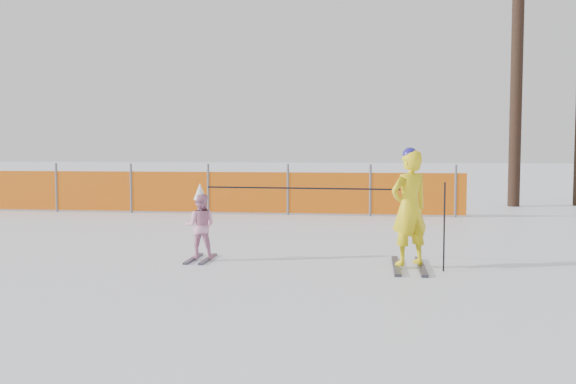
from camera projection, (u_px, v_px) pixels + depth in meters
name	position (u px, v px, depth m)	size (l,w,h in m)	color
ground	(283.00, 265.00, 9.02)	(120.00, 120.00, 0.00)	white
adult	(409.00, 208.00, 8.79)	(0.69, 1.37, 1.66)	black
child	(200.00, 225.00, 9.42)	(0.49, 0.87, 1.13)	black
ski_poles	(343.00, 199.00, 8.92)	(3.35, 0.43, 1.20)	black
safety_fence	(174.00, 191.00, 16.05)	(14.29, 0.06, 1.25)	#595960
tree_trunks	(552.00, 102.00, 18.25)	(2.73, 2.48, 6.55)	black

